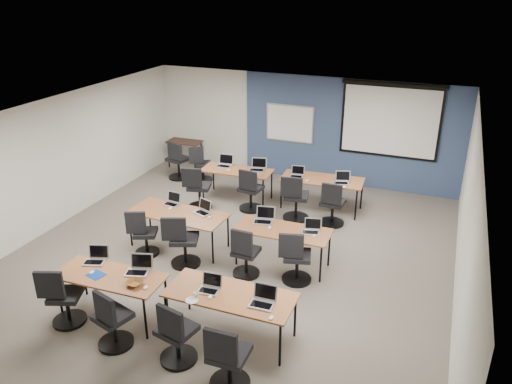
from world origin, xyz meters
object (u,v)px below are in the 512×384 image
at_px(laptop_0, 96,258).
at_px(laptop_1, 139,268).
at_px(whiteboard, 290,124).
at_px(task_chair_9, 250,193).
at_px(laptop_7, 312,229).
at_px(utility_table, 184,144).
at_px(laptop_6, 264,218).
at_px(task_chair_6, 245,256).
at_px(laptop_8, 225,163).
at_px(spare_chair_b, 178,163).
at_px(training_table_front_left, 110,278).
at_px(task_chair_4, 144,237).
at_px(projector_screen, 391,116).
at_px(task_chair_3, 227,362).
at_px(task_chair_10, 295,201).
at_px(training_table_front_right, 230,296).
at_px(training_table_back_right, 322,181).
at_px(task_chair_11, 332,207).
at_px(task_chair_1, 112,323).
at_px(laptop_5, 203,210).
at_px(laptop_11, 342,180).
at_px(task_chair_2, 176,338).
at_px(training_table_mid_left, 178,215).
at_px(task_chair_8, 198,191).
at_px(laptop_4, 172,201).
at_px(spare_chair_a, 201,167).
at_px(task_chair_0, 63,301).
at_px(training_table_mid_right, 283,232).
at_px(task_chair_5, 182,245).
at_px(training_table_back_left, 237,172).
at_px(laptop_2, 210,286).
at_px(laptop_10, 297,174).
at_px(task_chair_7, 295,261).
at_px(laptop_3, 263,299).

bearing_deg(laptop_0, laptop_1, -18.28).
distance_m(whiteboard, task_chair_9, 2.57).
xyz_separation_m(laptop_7, utility_table, (-4.73, 3.82, -0.13)).
xyz_separation_m(laptop_6, task_chair_6, (-0.06, -0.79, -0.40)).
bearing_deg(laptop_8, spare_chair_b, 159.06).
bearing_deg(training_table_front_left, task_chair_4, 106.74).
relative_size(whiteboard, projector_screen, 0.53).
height_order(laptop_1, task_chair_3, task_chair_3).
bearing_deg(laptop_7, task_chair_10, 100.98).
relative_size(training_table_front_right, training_table_back_right, 1.03).
xyz_separation_m(task_chair_3, task_chair_11, (0.11, 5.05, -0.01)).
distance_m(task_chair_1, laptop_5, 3.15).
height_order(training_table_front_right, laptop_11, laptop_11).
height_order(whiteboard, laptop_1, whiteboard).
bearing_deg(task_chair_2, training_table_mid_left, 131.24).
bearing_deg(training_table_front_left, task_chair_8, 96.80).
height_order(whiteboard, laptop_11, whiteboard).
xyz_separation_m(laptop_4, task_chair_10, (2.05, 1.66, -0.35)).
xyz_separation_m(task_chair_1, spare_chair_a, (-1.80, 6.17, -0.02)).
height_order(training_table_front_left, training_table_back_right, same).
bearing_deg(task_chair_10, laptop_7, -75.59).
bearing_deg(training_table_front_left, spare_chair_b, 107.88).
bearing_deg(laptop_7, laptop_0, -157.36).
height_order(training_table_front_left, task_chair_1, task_chair_1).
bearing_deg(laptop_5, task_chair_0, -86.45).
xyz_separation_m(laptop_5, task_chair_6, (1.17, -0.71, -0.39)).
relative_size(training_table_back_right, laptop_5, 5.87).
bearing_deg(task_chair_9, task_chair_6, -63.26).
height_order(training_table_mid_right, task_chair_8, task_chair_8).
relative_size(training_table_front_right, task_chair_5, 1.83).
xyz_separation_m(training_table_mid_left, task_chair_8, (-0.49, 1.70, -0.26)).
bearing_deg(task_chair_2, training_table_back_left, 117.38).
height_order(task_chair_0, task_chair_4, task_chair_0).
xyz_separation_m(task_chair_1, task_chair_3, (1.85, -0.11, 0.01)).
xyz_separation_m(laptop_2, spare_chair_a, (-2.94, 5.33, -0.40)).
bearing_deg(task_chair_4, task_chair_1, -88.78).
height_order(training_table_mid_left, task_chair_0, task_chair_0).
bearing_deg(task_chair_5, laptop_10, 49.96).
bearing_deg(task_chair_0, task_chair_1, -30.21).
bearing_deg(laptop_0, training_table_back_right, 44.98).
xyz_separation_m(training_table_mid_left, laptop_6, (1.67, 0.28, 0.11)).
distance_m(task_chair_6, task_chair_7, 0.89).
xyz_separation_m(task_chair_1, laptop_3, (1.97, 0.82, 0.39)).
relative_size(task_chair_6, spare_chair_b, 0.94).
xyz_separation_m(laptop_4, task_chair_4, (-0.15, -0.85, -0.40)).
bearing_deg(training_table_front_left, task_chair_11, 58.72).
bearing_deg(task_chair_6, laptop_2, -84.49).
distance_m(training_table_back_left, task_chair_11, 2.52).
bearing_deg(laptop_10, laptop_2, -96.98).
distance_m(training_table_front_left, laptop_11, 5.56).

